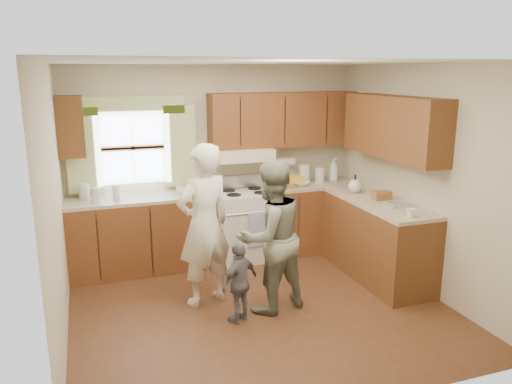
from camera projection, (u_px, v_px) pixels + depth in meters
name	position (u px, v px, depth m)	size (l,w,h in m)	color
room	(260.00, 192.00, 4.96)	(3.80, 3.80, 3.80)	#4A2C17
kitchen_fixtures	(277.00, 201.00, 6.24)	(3.80, 2.25, 2.15)	#49230F
stove	(245.00, 224.00, 6.55)	(0.76, 0.67, 1.07)	silver
woman_left	(204.00, 225.00, 5.17)	(0.63, 0.41, 1.72)	white
woman_right	(270.00, 237.00, 5.05)	(0.76, 0.60, 1.57)	#244229
child	(240.00, 282.00, 4.88)	(0.48, 0.20, 0.82)	slate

